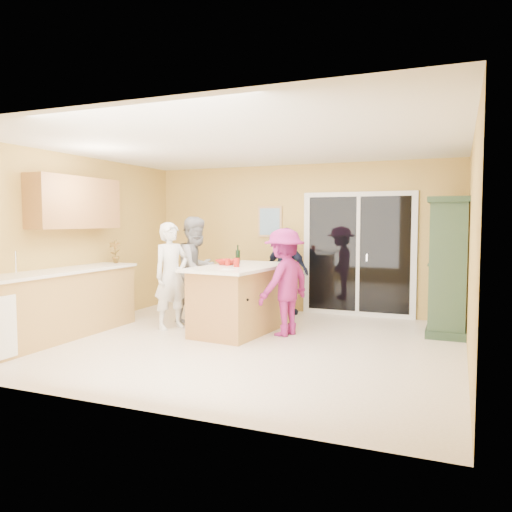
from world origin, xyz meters
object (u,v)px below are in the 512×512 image
at_px(kitchen_island, 241,301).
at_px(green_hutch, 448,268).
at_px(woman_navy, 286,271).
at_px(woman_grey, 197,269).
at_px(woman_magenta, 284,282).
at_px(woman_white, 171,276).

bearing_deg(kitchen_island, green_hutch, 25.44).
bearing_deg(kitchen_island, woman_navy, 88.36).
height_order(woman_grey, woman_navy, woman_grey).
relative_size(kitchen_island, woman_grey, 1.15).
xyz_separation_m(woman_navy, woman_magenta, (0.46, -1.46, 0.00)).
xyz_separation_m(kitchen_island, woman_navy, (0.20, 1.46, 0.30)).
height_order(kitchen_island, woman_grey, woman_grey).
bearing_deg(kitchen_island, woman_white, -161.99).
bearing_deg(woman_navy, woman_grey, 60.66).
bearing_deg(woman_navy, woman_white, 71.83).
bearing_deg(kitchen_island, woman_grey, 163.34).
xyz_separation_m(kitchen_island, woman_grey, (-0.96, 0.40, 0.39)).
bearing_deg(woman_magenta, woman_navy, -142.50).
relative_size(green_hutch, woman_white, 1.22).
relative_size(woman_grey, woman_magenta, 1.12).
bearing_deg(woman_navy, kitchen_island, 100.55).
relative_size(green_hutch, woman_grey, 1.15).
bearing_deg(woman_grey, green_hutch, -71.76).
xyz_separation_m(kitchen_island, woman_magenta, (0.66, 0.00, 0.30)).
distance_m(woman_white, woman_navy, 2.09).
height_order(green_hutch, woman_navy, green_hutch).
xyz_separation_m(green_hutch, woman_magenta, (-2.13, -0.98, -0.19)).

